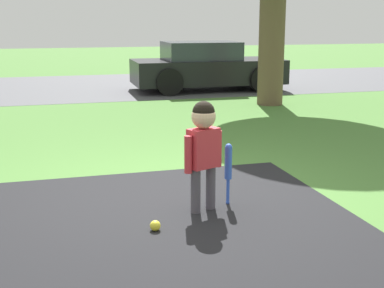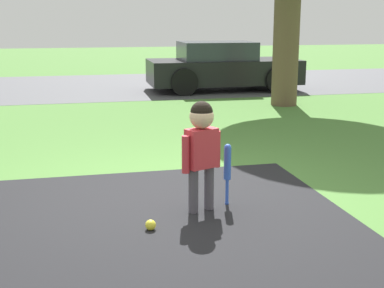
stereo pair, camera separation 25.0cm
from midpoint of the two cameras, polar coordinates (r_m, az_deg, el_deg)
name	(u,v)px [view 1 (the left image)]	position (r m, az deg, el deg)	size (l,w,h in m)	color
ground_plane	(178,197)	(5.61, -2.76, -5.66)	(60.00, 60.00, 0.00)	#477533
street_strip	(92,86)	(15.03, -11.12, 6.07)	(40.00, 6.00, 0.01)	#4C4C51
child	(203,141)	(5.02, -0.19, 0.35)	(0.41, 0.26, 1.07)	#4C4751
baseball_bat	(228,165)	(5.28, 2.54, -2.29)	(0.07, 0.07, 0.62)	blue
sports_ball	(155,226)	(4.75, -5.47, -8.68)	(0.10, 0.10, 0.10)	yellow
parked_car	(206,67)	(13.92, 1.00, 8.21)	(3.87, 1.90, 1.24)	black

